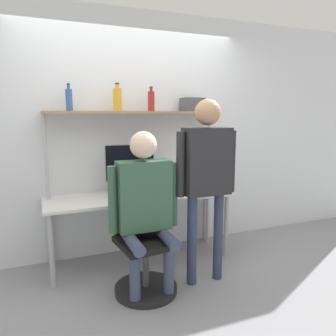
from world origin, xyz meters
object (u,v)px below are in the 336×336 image
Objects in this scene: monitor at (130,165)px; office_chair at (144,259)px; person_standing at (207,167)px; storage_box at (192,105)px; bottle_amber at (117,99)px; bottle_blue at (69,99)px; laptop at (129,193)px; cell_phone at (157,197)px; bottle_red at (151,101)px; person_seated at (145,199)px.

office_chair is at bearing -97.16° from monitor.
person_standing reaches higher than office_chair.
storage_box is (0.75, 0.01, 0.65)m from monitor.
bottle_blue is at bearing -180.00° from bottle_amber.
storage_box is at bearing 17.68° from laptop.
bottle_blue is (-0.80, 0.33, 0.99)m from cell_phone.
cell_phone is at bearing 121.42° from person_standing.
office_chair is 3.29× the size of bottle_amber.
cell_phone is 1.10m from bottle_amber.
person_standing is (0.30, -0.49, 0.36)m from cell_phone.
person_standing reaches higher than monitor.
monitor is 0.32× the size of person_standing.
laptop is (-0.09, -0.25, -0.24)m from monitor.
cell_phone is 0.69m from office_chair.
storage_box is at bearing -0.00° from bottle_red.
storage_box reaches higher than person_standing.
cell_phone is 0.16× the size of office_chair.
bottle_red is at bearing 38.00° from laptop.
bottle_blue is at bearing 143.11° from person_standing.
office_chair is at bearing -137.42° from storage_box.
monitor reaches higher than laptop.
monitor is 1.07m from office_chair.
bottle_amber is at bearing 180.00° from storage_box.
bottle_blue reaches higher than storage_box.
laptop reaches higher than cell_phone.
bottle_red is (0.34, 0.82, 0.86)m from person_seated.
office_chair is 1.66m from bottle_red.
cell_phone is at bearing -148.91° from storage_box.
bottle_red is 0.37m from bottle_amber.
storage_box is at bearing 44.29° from person_seated.
bottle_blue is 1.12× the size of storage_box.
person_seated is at bearing -83.08° from office_chair.
laptop is 1.25m from storage_box.
laptop is 0.87m from person_standing.
office_chair is 1.80m from storage_box.
bottle_red is at bearing 106.46° from person_standing.
person_standing is 6.46× the size of bottle_blue.
bottle_red is at bearing 180.00° from storage_box.
bottle_amber reaches higher than person_standing.
bottle_blue is at bearing -180.00° from storage_box.
monitor is 0.83m from person_seated.
bottle_blue is (-0.52, 0.27, 0.93)m from laptop.
office_chair is 3.61× the size of bottle_red.
bottle_red is at bearing 0.00° from bottle_blue.
bottle_amber is 1.22× the size of storage_box.
bottle_blue is at bearing 157.41° from cell_phone.
laptop is 2.21× the size of cell_phone.
monitor is at bearing 83.57° from person_seated.
bottle_blue reaches higher than person_seated.
person_standing is (0.58, -0.56, 0.31)m from laptop.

